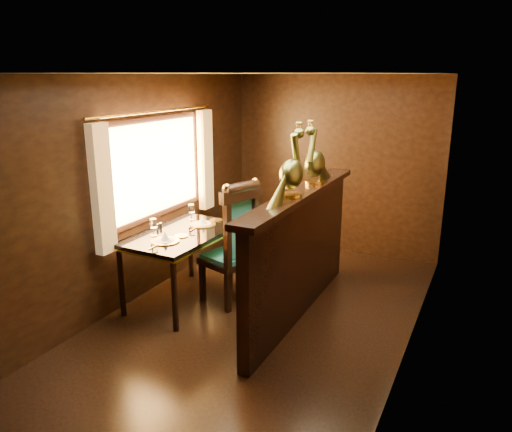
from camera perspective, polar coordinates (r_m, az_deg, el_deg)
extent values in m
plane|color=black|center=(5.38, 0.39, -11.69)|extent=(5.00, 5.00, 0.00)
cube|color=black|center=(7.22, 9.05, 5.79)|extent=(3.00, 0.04, 2.50)
cube|color=black|center=(3.01, -20.93, -9.67)|extent=(3.00, 0.04, 2.50)
cube|color=black|center=(5.72, -13.29, 2.92)|extent=(0.04, 5.00, 2.50)
cube|color=black|center=(4.52, 17.85, -0.87)|extent=(0.04, 5.00, 2.50)
cube|color=beige|center=(4.77, 0.44, 15.98)|extent=(3.00, 5.00, 0.04)
cube|color=#FFC672|center=(5.91, -11.55, 5.41)|extent=(0.01, 1.70, 1.05)
cube|color=gold|center=(5.13, -17.20, 2.89)|extent=(0.10, 0.22, 1.30)
cube|color=gold|center=(6.65, -5.79, 6.36)|extent=(0.10, 0.22, 1.30)
cylinder|color=gold|center=(5.78, -11.30, 11.65)|extent=(0.03, 2.20, 0.03)
cube|color=black|center=(5.25, 5.03, -4.70)|extent=(0.12, 2.60, 1.30)
cube|color=#3A381A|center=(5.26, 4.38, -4.09)|extent=(0.02, 2.20, 0.95)
cube|color=black|center=(5.06, 5.21, 2.53)|extent=(0.26, 2.70, 0.06)
cube|color=black|center=(5.57, -8.46, -2.03)|extent=(0.87, 1.39, 0.04)
cube|color=gold|center=(5.57, -8.45, -2.33)|extent=(0.89, 1.41, 0.02)
cylinder|color=black|center=(5.48, -15.13, -7.38)|extent=(0.06, 0.06, 0.76)
cylinder|color=black|center=(5.06, -9.29, -9.03)|extent=(0.06, 0.06, 0.76)
cylinder|color=black|center=(6.37, -7.51, -3.64)|extent=(0.06, 0.06, 0.76)
cylinder|color=black|center=(6.01, -2.09, -4.73)|extent=(0.06, 0.06, 0.76)
cylinder|color=orange|center=(5.28, -10.33, -2.84)|extent=(0.30, 0.30, 0.01)
cone|color=white|center=(5.26, -10.36, -2.28)|extent=(0.11, 0.11, 0.10)
cylinder|color=orange|center=(5.80, -6.09, -0.94)|extent=(0.30, 0.30, 0.01)
cone|color=white|center=(5.78, -6.10, -0.43)|extent=(0.11, 0.11, 0.10)
cylinder|color=silver|center=(5.70, -11.23, -1.20)|extent=(0.03, 0.03, 0.06)
cylinder|color=silver|center=(5.74, -10.86, -1.06)|extent=(0.03, 0.03, 0.06)
cube|color=black|center=(5.61, -3.20, -5.12)|extent=(0.63, 0.63, 0.07)
cube|color=navy|center=(5.60, -3.21, -4.59)|extent=(0.57, 0.57, 0.05)
cube|color=navy|center=(5.33, -1.65, -1.47)|extent=(0.16, 0.39, 0.65)
cube|color=black|center=(5.73, -6.13, -7.52)|extent=(0.05, 0.05, 0.45)
cube|color=black|center=(5.44, -3.25, -8.76)|extent=(0.05, 0.05, 0.45)
cube|color=black|center=(5.98, -3.08, -6.41)|extent=(0.05, 0.05, 0.45)
cube|color=black|center=(5.71, -0.18, -7.51)|extent=(0.05, 0.05, 0.45)
sphere|color=gold|center=(5.06, -3.37, 3.30)|extent=(0.08, 0.08, 0.08)
sphere|color=gold|center=(5.35, -0.11, 4.01)|extent=(0.08, 0.08, 0.08)
cube|color=black|center=(5.76, 0.93, -5.07)|extent=(0.55, 0.55, 0.06)
cube|color=navy|center=(5.74, 0.93, -4.61)|extent=(0.49, 0.49, 0.05)
cube|color=navy|center=(5.60, 2.93, -1.58)|extent=(0.12, 0.35, 0.58)
cube|color=black|center=(5.71, -1.31, -7.76)|extent=(0.05, 0.05, 0.40)
cube|color=black|center=(5.64, 2.43, -8.08)|extent=(0.05, 0.05, 0.40)
cube|color=black|center=(6.05, -0.48, -6.36)|extent=(0.05, 0.05, 0.40)
cube|color=black|center=(5.98, 3.05, -6.64)|extent=(0.05, 0.05, 0.40)
sphere|color=gold|center=(5.30, 2.67, 2.35)|extent=(0.07, 0.07, 0.07)
sphere|color=gold|center=(5.66, 3.31, 3.22)|extent=(0.07, 0.07, 0.07)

